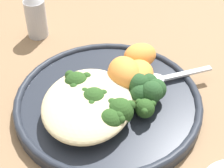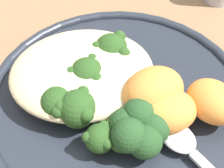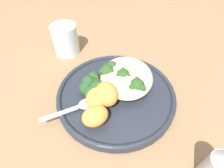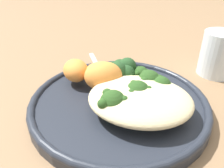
{
  "view_description": "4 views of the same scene",
  "coord_description": "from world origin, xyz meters",
  "px_view_note": "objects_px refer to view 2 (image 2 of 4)",
  "views": [
    {
      "loc": [
        -0.41,
        -0.09,
        0.41
      ],
      "look_at": [
        -0.01,
        -0.02,
        0.05
      ],
      "focal_mm": 60.0,
      "sensor_mm": 36.0,
      "label": 1
    },
    {
      "loc": [
        -0.06,
        -0.25,
        0.33
      ],
      "look_at": [
        -0.02,
        -0.03,
        0.06
      ],
      "focal_mm": 60.0,
      "sensor_mm": 36.0,
      "label": 2
    },
    {
      "loc": [
        0.26,
        -0.01,
        0.34
      ],
      "look_at": [
        -0.01,
        -0.02,
        0.05
      ],
      "focal_mm": 28.0,
      "sensor_mm": 36.0,
      "label": 3
    },
    {
      "loc": [
        -0.06,
        0.27,
        0.22
      ],
      "look_at": [
        -0.0,
        -0.01,
        0.05
      ],
      "focal_mm": 35.0,
      "sensor_mm": 36.0,
      "label": 4
    }
  ],
  "objects_px": {
    "broccoli_stalk_6": "(128,125)",
    "sweet_potato_chunk_0": "(166,110)",
    "quinoa_mound": "(82,72)",
    "sweet_potato_chunk_1": "(213,102)",
    "broccoli_stalk_5": "(112,126)",
    "spoon": "(187,147)",
    "kale_tuft": "(139,129)",
    "broccoli_stalk_1": "(113,76)",
    "plate": "(119,101)",
    "broccoli_stalk_4": "(82,108)",
    "sweet_potato_chunk_2": "(153,92)",
    "broccoli_stalk_0": "(115,58)",
    "broccoli_stalk_3": "(76,103)",
    "broccoli_stalk_2": "(95,79)"
  },
  "relations": [
    {
      "from": "quinoa_mound",
      "to": "sweet_potato_chunk_2",
      "type": "bearing_deg",
      "value": -33.6
    },
    {
      "from": "sweet_potato_chunk_2",
      "to": "sweet_potato_chunk_1",
      "type": "bearing_deg",
      "value": -18.26
    },
    {
      "from": "broccoli_stalk_3",
      "to": "kale_tuft",
      "type": "relative_size",
      "value": 1.87
    },
    {
      "from": "broccoli_stalk_4",
      "to": "sweet_potato_chunk_1",
      "type": "bearing_deg",
      "value": 163.83
    },
    {
      "from": "broccoli_stalk_3",
      "to": "sweet_potato_chunk_1",
      "type": "bearing_deg",
      "value": 169.58
    },
    {
      "from": "plate",
      "to": "broccoli_stalk_4",
      "type": "distance_m",
      "value": 0.05
    },
    {
      "from": "plate",
      "to": "broccoli_stalk_6",
      "type": "distance_m",
      "value": 0.05
    },
    {
      "from": "sweet_potato_chunk_0",
      "to": "sweet_potato_chunk_2",
      "type": "distance_m",
      "value": 0.02
    },
    {
      "from": "broccoli_stalk_3",
      "to": "broccoli_stalk_4",
      "type": "bearing_deg",
      "value": 120.66
    },
    {
      "from": "quinoa_mound",
      "to": "sweet_potato_chunk_1",
      "type": "xyz_separation_m",
      "value": [
        0.12,
        -0.06,
        0.0
      ]
    },
    {
      "from": "broccoli_stalk_1",
      "to": "kale_tuft",
      "type": "distance_m",
      "value": 0.07
    },
    {
      "from": "broccoli_stalk_5",
      "to": "sweet_potato_chunk_0",
      "type": "bearing_deg",
      "value": 141.52
    },
    {
      "from": "broccoli_stalk_4",
      "to": "sweet_potato_chunk_0",
      "type": "height_order",
      "value": "broccoli_stalk_4"
    },
    {
      "from": "broccoli_stalk_4",
      "to": "quinoa_mound",
      "type": "bearing_deg",
      "value": -105.81
    },
    {
      "from": "broccoli_stalk_0",
      "to": "broccoli_stalk_1",
      "type": "bearing_deg",
      "value": 148.02
    },
    {
      "from": "broccoli_stalk_3",
      "to": "sweet_potato_chunk_0",
      "type": "xyz_separation_m",
      "value": [
        0.08,
        -0.03,
        0.0
      ]
    },
    {
      "from": "broccoli_stalk_2",
      "to": "broccoli_stalk_6",
      "type": "xyz_separation_m",
      "value": [
        0.02,
        -0.06,
        -0.01
      ]
    },
    {
      "from": "plate",
      "to": "broccoli_stalk_0",
      "type": "xyz_separation_m",
      "value": [
        0.0,
        0.04,
        0.03
      ]
    },
    {
      "from": "sweet_potato_chunk_1",
      "to": "kale_tuft",
      "type": "height_order",
      "value": "kale_tuft"
    },
    {
      "from": "broccoli_stalk_6",
      "to": "sweet_potato_chunk_2",
      "type": "relative_size",
      "value": 1.38
    },
    {
      "from": "broccoli_stalk_1",
      "to": "sweet_potato_chunk_1",
      "type": "height_order",
      "value": "sweet_potato_chunk_1"
    },
    {
      "from": "broccoli_stalk_5",
      "to": "kale_tuft",
      "type": "height_order",
      "value": "kale_tuft"
    },
    {
      "from": "spoon",
      "to": "plate",
      "type": "bearing_deg",
      "value": -173.11
    },
    {
      "from": "broccoli_stalk_1",
      "to": "sweet_potato_chunk_2",
      "type": "distance_m",
      "value": 0.05
    },
    {
      "from": "plate",
      "to": "sweet_potato_chunk_1",
      "type": "xyz_separation_m",
      "value": [
        0.08,
        -0.04,
        0.03
      ]
    },
    {
      "from": "sweet_potato_chunk_1",
      "to": "kale_tuft",
      "type": "xyz_separation_m",
      "value": [
        -0.08,
        -0.02,
        -0.0
      ]
    },
    {
      "from": "plate",
      "to": "broccoli_stalk_6",
      "type": "xyz_separation_m",
      "value": [
        0.0,
        -0.05,
        0.02
      ]
    },
    {
      "from": "broccoli_stalk_1",
      "to": "broccoli_stalk_3",
      "type": "relative_size",
      "value": 0.68
    },
    {
      "from": "broccoli_stalk_0",
      "to": "broccoli_stalk_3",
      "type": "distance_m",
      "value": 0.07
    },
    {
      "from": "kale_tuft",
      "to": "spoon",
      "type": "xyz_separation_m",
      "value": [
        0.04,
        -0.02,
        -0.01
      ]
    },
    {
      "from": "plate",
      "to": "broccoli_stalk_6",
      "type": "bearing_deg",
      "value": -89.64
    },
    {
      "from": "broccoli_stalk_6",
      "to": "sweet_potato_chunk_0",
      "type": "distance_m",
      "value": 0.04
    },
    {
      "from": "broccoli_stalk_4",
      "to": "broccoli_stalk_6",
      "type": "xyz_separation_m",
      "value": [
        0.04,
        -0.02,
        -0.01
      ]
    },
    {
      "from": "quinoa_mound",
      "to": "sweet_potato_chunk_1",
      "type": "distance_m",
      "value": 0.13
    },
    {
      "from": "broccoli_stalk_0",
      "to": "broccoli_stalk_6",
      "type": "height_order",
      "value": "broccoli_stalk_0"
    },
    {
      "from": "broccoli_stalk_4",
      "to": "sweet_potato_chunk_0",
      "type": "relative_size",
      "value": 1.54
    },
    {
      "from": "plate",
      "to": "sweet_potato_chunk_1",
      "type": "bearing_deg",
      "value": -24.03
    },
    {
      "from": "broccoli_stalk_1",
      "to": "broccoli_stalk_6",
      "type": "xyz_separation_m",
      "value": [
        0.0,
        -0.06,
        -0.0
      ]
    },
    {
      "from": "quinoa_mound",
      "to": "kale_tuft",
      "type": "height_order",
      "value": "kale_tuft"
    },
    {
      "from": "quinoa_mound",
      "to": "sweet_potato_chunk_2",
      "type": "xyz_separation_m",
      "value": [
        0.07,
        -0.04,
        0.01
      ]
    },
    {
      "from": "quinoa_mound",
      "to": "broccoli_stalk_4",
      "type": "bearing_deg",
      "value": -96.0
    },
    {
      "from": "broccoli_stalk_0",
      "to": "broccoli_stalk_6",
      "type": "distance_m",
      "value": 0.08
    },
    {
      "from": "sweet_potato_chunk_1",
      "to": "broccoli_stalk_3",
      "type": "bearing_deg",
      "value": 169.76
    },
    {
      "from": "sweet_potato_chunk_0",
      "to": "kale_tuft",
      "type": "bearing_deg",
      "value": -151.55
    },
    {
      "from": "broccoli_stalk_5",
      "to": "sweet_potato_chunk_2",
      "type": "xyz_separation_m",
      "value": [
        0.05,
        0.03,
        0.01
      ]
    },
    {
      "from": "broccoli_stalk_6",
      "to": "sweet_potato_chunk_1",
      "type": "bearing_deg",
      "value": 123.48
    },
    {
      "from": "broccoli_stalk_1",
      "to": "spoon",
      "type": "height_order",
      "value": "broccoli_stalk_1"
    },
    {
      "from": "broccoli_stalk_3",
      "to": "broccoli_stalk_5",
      "type": "distance_m",
      "value": 0.04
    },
    {
      "from": "broccoli_stalk_1",
      "to": "quinoa_mound",
      "type": "bearing_deg",
      "value": 43.12
    },
    {
      "from": "broccoli_stalk_5",
      "to": "spoon",
      "type": "xyz_separation_m",
      "value": [
        0.07,
        -0.03,
        -0.01
      ]
    }
  ]
}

